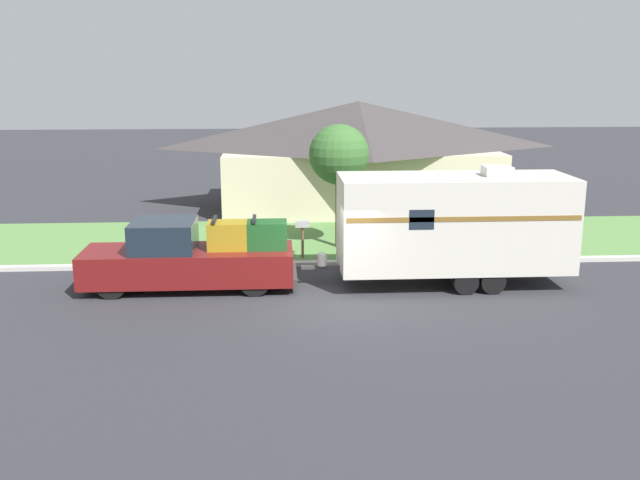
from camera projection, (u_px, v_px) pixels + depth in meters
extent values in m
plane|color=#2D2D33|center=(331.00, 301.00, 19.79)|extent=(120.00, 120.00, 0.00)
cube|color=beige|center=(323.00, 263.00, 23.42)|extent=(80.00, 0.30, 0.14)
cube|color=#568442|center=(316.00, 239.00, 26.97)|extent=(80.00, 7.00, 0.03)
cube|color=beige|center=(358.00, 177.00, 33.19)|extent=(12.14, 7.17, 2.76)
pyramid|color=#3D3838|center=(358.00, 125.00, 32.62)|extent=(13.11, 7.74, 2.12)
cube|color=#4C3828|center=(367.00, 198.00, 29.81)|extent=(1.00, 0.06, 2.10)
cylinder|color=black|center=(111.00, 283.00, 19.95)|extent=(0.87, 0.28, 0.87)
cylinder|color=black|center=(124.00, 267.00, 21.59)|extent=(0.87, 0.28, 0.87)
cylinder|color=black|center=(255.00, 281.00, 20.19)|extent=(0.87, 0.28, 0.87)
cylinder|color=black|center=(256.00, 265.00, 21.83)|extent=(0.87, 0.28, 0.87)
cube|color=maroon|center=(144.00, 266.00, 20.75)|extent=(3.48, 2.04, 0.94)
cube|color=#19232D|center=(164.00, 235.00, 20.58)|extent=(1.81, 1.88, 0.85)
cube|color=maroon|center=(248.00, 264.00, 20.93)|extent=(2.60, 2.04, 0.94)
cube|color=#333333|center=(295.00, 274.00, 21.10)|extent=(0.12, 1.84, 0.20)
cube|color=olive|center=(228.00, 235.00, 20.70)|extent=(1.15, 0.86, 0.80)
cube|color=black|center=(214.00, 219.00, 20.56)|extent=(0.10, 0.94, 0.08)
cube|color=#194C1E|center=(267.00, 235.00, 20.77)|extent=(1.15, 0.86, 0.80)
cube|color=black|center=(254.00, 219.00, 20.63)|extent=(0.10, 0.94, 0.08)
cylinder|color=black|center=(466.00, 282.00, 20.34)|extent=(0.72, 0.22, 0.72)
cylinder|color=black|center=(448.00, 262.00, 22.44)|extent=(0.72, 0.22, 0.72)
cylinder|color=black|center=(493.00, 282.00, 20.38)|extent=(0.72, 0.22, 0.72)
cylinder|color=black|center=(473.00, 262.00, 22.49)|extent=(0.72, 0.22, 0.72)
cube|color=beige|center=(454.00, 222.00, 21.02)|extent=(6.77, 2.45, 2.73)
cube|color=brown|center=(465.00, 219.00, 19.75)|extent=(6.63, 0.01, 0.14)
cube|color=#383838|center=(320.00, 267.00, 21.09)|extent=(1.15, 0.12, 0.10)
cylinder|color=silver|center=(322.00, 260.00, 21.04)|extent=(0.28, 0.28, 0.36)
cube|color=silver|center=(497.00, 171.00, 20.75)|extent=(0.80, 0.68, 0.28)
cube|color=#19232D|center=(422.00, 220.00, 19.68)|extent=(0.70, 0.01, 0.56)
cylinder|color=brown|center=(303.00, 243.00, 24.16)|extent=(0.09, 0.09, 1.09)
cube|color=#B2B2B2|center=(302.00, 224.00, 24.00)|extent=(0.48, 0.20, 0.22)
cylinder|color=brown|center=(339.00, 212.00, 25.53)|extent=(0.24, 0.24, 2.57)
sphere|color=#38662D|center=(339.00, 154.00, 25.04)|extent=(2.13, 2.13, 2.13)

